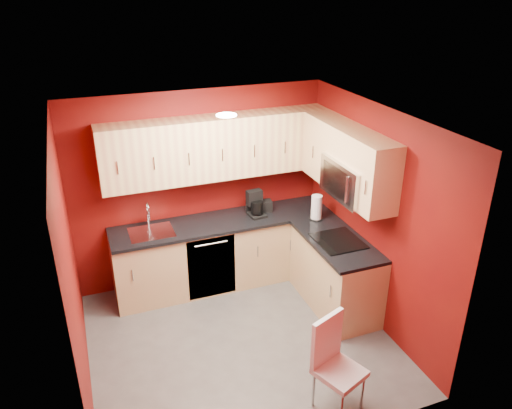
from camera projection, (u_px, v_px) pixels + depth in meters
floor at (240, 341)px, 5.55m from camera, size 3.20×3.20×0.00m
ceiling at (236, 121)px, 4.50m from camera, size 3.20×3.20×0.00m
wall_back at (200, 188)px, 6.30m from camera, size 3.20×0.00×3.20m
wall_front at (303, 333)px, 3.75m from camera, size 3.20×0.00×3.20m
wall_left at (71, 273)px, 4.51m from camera, size 0.00×3.00×3.00m
wall_right at (375, 218)px, 5.54m from camera, size 0.00×3.00×3.00m
base_cabinets_back at (224, 253)px, 6.45m from camera, size 2.80×0.60×0.87m
base_cabinets_right at (335, 274)px, 6.00m from camera, size 0.60×1.30×0.87m
countertop_back at (223, 222)px, 6.25m from camera, size 2.80×0.63×0.04m
countertop_right at (337, 241)px, 5.79m from camera, size 0.63×1.27×0.04m
upper_cabinets_back at (218, 147)px, 5.97m from camera, size 2.80×0.35×0.75m
upper_cabinets_right at (345, 153)px, 5.59m from camera, size 0.35×1.55×0.75m
microwave at (352, 180)px, 5.47m from camera, size 0.42×0.76×0.42m
cooktop at (338, 241)px, 5.75m from camera, size 0.50×0.55×0.01m
sink at (151, 229)px, 5.95m from camera, size 0.52×0.42×0.35m
dishwasher_front at (212, 267)px, 6.12m from camera, size 0.60×0.02×0.82m
downlight at (226, 115)px, 4.76m from camera, size 0.20×0.20×0.01m
coffee_maker at (257, 204)px, 6.29m from camera, size 0.22×0.28×0.32m
napkin_holder at (266, 206)px, 6.46m from camera, size 0.15×0.15×0.15m
paper_towel at (317, 207)px, 6.21m from camera, size 0.22×0.22×0.31m
dining_chair at (340, 368)px, 4.51m from camera, size 0.50×0.51×0.95m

